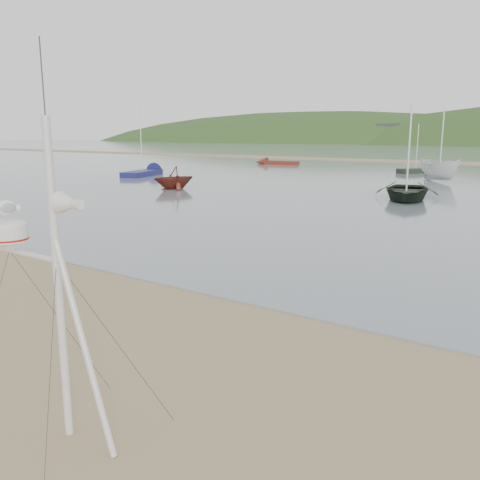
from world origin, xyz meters
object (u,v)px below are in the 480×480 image
Objects in this scene: dinghy_red_far at (271,162)px; sailboat_dark_mid at (425,170)px; sailboat_blue_near at (151,172)px; boat_white at (441,151)px; boat_dark at (409,155)px; boat_red at (174,167)px; mast_rig at (57,348)px.

sailboat_dark_mid is at bearing -9.40° from dinghy_red_far.
boat_white is at bearing 17.90° from sailboat_blue_near.
sailboat_blue_near reaches higher than boat_white.
boat_dark is 0.89× the size of dinghy_red_far.
boat_white is 28.16m from dinghy_red_far.
sailboat_blue_near reaches higher than boat_red.
mast_rig is 1.01× the size of boat_white.
boat_dark reaches higher than dinghy_red_far.
sailboat_dark_mid is at bearing 87.05° from boat_dark.
mast_rig reaches higher than boat_red.
boat_dark is 1.72× the size of boat_red.
sailboat_dark_mid is (-5.37, 23.57, -2.46)m from boat_dark.
sailboat_blue_near is at bearing 133.22° from mast_rig.
sailboat_dark_mid is at bearing 65.42° from boat_white.
sailboat_blue_near is at bearing -140.49° from sailboat_dark_mid.
boat_dark is 1.07× the size of boat_white.
sailboat_blue_near is (-31.09, 33.08, -0.94)m from mast_rig.
boat_white reaches higher than boat_red.
dinghy_red_far is (-24.78, 13.17, -2.31)m from boat_white.
sailboat_dark_mid is (-9.25, 51.09, -0.94)m from mast_rig.
sailboat_blue_near is (-11.16, 8.91, -1.32)m from boat_red.
boat_red is at bearing -71.38° from dinghy_red_far.
sailboat_dark_mid reaches higher than dinghy_red_far.
mast_rig is 1.62× the size of boat_red.
mast_rig is 0.85× the size of dinghy_red_far.
sailboat_blue_near is 1.39× the size of sailboat_dark_mid.
mast_rig is 31.33m from boat_red.
mast_rig is at bearing -79.74° from sailboat_dark_mid.
boat_white is (14.54, 17.21, 0.97)m from boat_red.
boat_dark is 1.01× the size of sailboat_dark_mid.
mast_rig is 45.41m from sailboat_blue_near.
mast_rig is at bearing -128.82° from boat_white.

